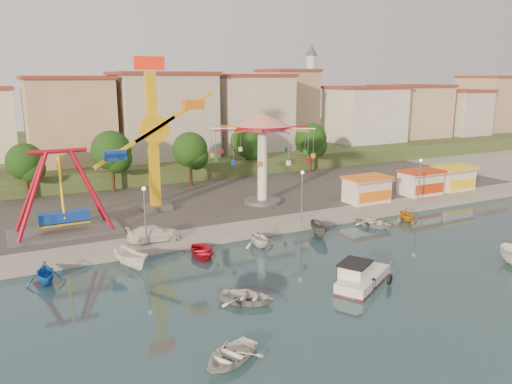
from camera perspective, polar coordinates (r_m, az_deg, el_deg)
ground at (r=36.91m, az=5.60°, el=-10.97°), size 200.00×200.00×0.00m
quay_deck at (r=93.20m, az=-15.65°, el=3.45°), size 200.00×100.00×0.60m
asphalt_pad at (r=62.71m, az=-9.47°, el=-0.43°), size 90.00×28.00×0.01m
hill_terrace at (r=97.87m, az=-16.31°, el=4.55°), size 200.00×60.00×3.00m
pirate_ship_ride at (r=49.59m, az=-21.32°, el=-0.21°), size 10.00×5.00×8.00m
kamikaze_tower at (r=55.20m, az=-11.18°, el=5.86°), size 8.88×3.10×16.50m
wave_swinger at (r=57.05m, az=0.74°, el=6.18°), size 11.60×11.60×10.40m
booth_left at (r=59.92m, az=12.53°, el=0.34°), size 5.40×3.78×3.08m
booth_mid at (r=65.67m, az=18.28°, el=1.09°), size 5.40×3.78×3.08m
booth_right at (r=69.92m, az=21.64°, el=1.52°), size 5.40×3.78×3.08m
lamp_post_1 at (r=44.11m, az=-12.53°, el=-2.92°), size 0.14×0.14×5.00m
lamp_post_2 at (r=50.42m, az=5.27°, el=-0.67°), size 0.14×0.14×5.00m
lamp_post_3 at (r=60.42m, az=18.15°, el=1.01°), size 0.14×0.14×5.00m
tree_1 at (r=65.17m, az=-24.89°, el=3.16°), size 4.35×4.35×6.80m
tree_2 at (r=65.81m, az=-16.22°, el=4.57°), size 5.02×5.02×7.85m
tree_3 at (r=67.13m, az=-7.54°, el=4.82°), size 4.68×4.68×7.32m
tree_4 at (r=73.75m, az=-1.01°, el=5.81°), size 4.86×4.86×7.60m
tree_5 at (r=77.19m, az=6.29°, el=6.02°), size 4.83×4.83×7.54m
building_2 at (r=81.03m, az=-20.19°, el=7.71°), size 11.95×9.28×11.23m
building_3 at (r=81.00m, az=-10.06°, el=7.57°), size 12.59×10.50×9.20m
building_4 at (r=89.05m, az=-2.38°, el=8.24°), size 10.75×9.23×9.24m
building_5 at (r=93.81m, az=5.58°, el=9.04°), size 12.77×10.96×11.21m
building_6 at (r=99.45m, az=11.87°, el=9.38°), size 8.23×8.98×12.36m
building_7 at (r=111.04m, az=15.01°, el=8.63°), size 11.59×10.93×8.76m
building_8 at (r=116.41m, az=22.39°, el=9.23°), size 12.84×9.28×12.58m
building_9 at (r=128.75m, az=25.34°, el=8.48°), size 12.95×9.17×9.21m
minaret at (r=98.68m, az=6.25°, el=11.50°), size 2.80×2.80×18.00m
cabin_motorboat at (r=37.95m, az=11.93°, el=-9.63°), size 6.03×4.76×2.01m
rowboat_a at (r=34.56m, az=-1.09°, el=-11.92°), size 4.69×4.63×0.80m
rowboat_b at (r=28.20m, az=-2.98°, el=-18.10°), size 4.62×4.13×0.79m
skiff at (r=45.82m, az=27.23°, el=-6.58°), size 3.52×3.88×1.48m
van at (r=45.80m, az=-11.57°, el=-4.65°), size 4.86×2.23×1.38m
moored_boat_1 at (r=40.53m, az=-22.96°, el=-8.47°), size 2.92×3.34×1.68m
moored_boat_2 at (r=41.37m, az=-14.09°, el=-7.43°), size 2.70×4.40×1.59m
moored_boat_3 at (r=43.14m, az=-6.23°, el=-6.80°), size 3.49×4.39×0.82m
moored_boat_4 at (r=45.17m, az=0.33°, el=-5.22°), size 2.82×3.25×1.69m
moored_boat_5 at (r=48.50m, az=7.26°, el=-4.23°), size 2.35×3.79×1.37m
moored_boat_6 at (r=52.62m, az=13.37°, el=-3.42°), size 3.81×4.60×0.82m
moored_boat_7 at (r=55.41m, az=16.81°, el=-2.45°), size 3.00×3.28×1.47m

